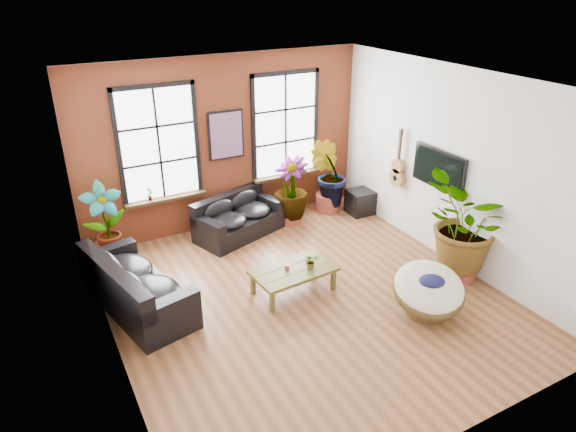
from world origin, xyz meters
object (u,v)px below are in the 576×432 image
at_px(sofa_left, 134,287).
at_px(papasan_chair, 429,290).
at_px(sofa_back, 237,218).
at_px(coffee_table, 293,272).

relative_size(sofa_left, papasan_chair, 1.63).
bearing_deg(sofa_back, sofa_left, -165.12).
height_order(sofa_left, coffee_table, sofa_left).
distance_m(sofa_left, papasan_chair, 4.60).
xyz_separation_m(sofa_left, papasan_chair, (3.98, -2.30, 0.03)).
relative_size(sofa_back, papasan_chair, 1.33).
xyz_separation_m(sofa_back, coffee_table, (-0.02, -2.38, 0.02)).
height_order(sofa_back, sofa_left, sofa_left).
height_order(sofa_left, papasan_chair, sofa_left).
relative_size(coffee_table, papasan_chair, 0.96).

